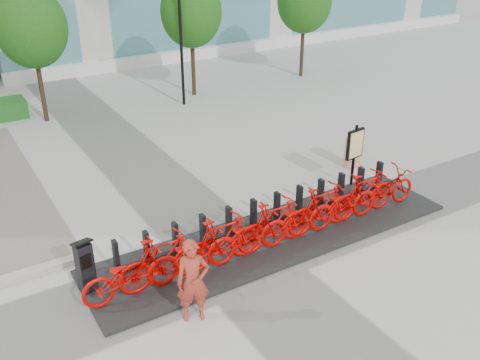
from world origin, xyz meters
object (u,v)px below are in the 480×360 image
worker_red (193,281)px  construction_barrel (353,152)px  bike_0 (131,274)px  kiosk (85,266)px  map_sign (355,147)px

worker_red → construction_barrel: size_ratio=1.80×
bike_0 → kiosk: kiosk is taller
bike_0 → construction_barrel: (8.43, 2.58, -0.14)m
kiosk → map_sign: map_sign is taller
kiosk → worker_red: bearing=-59.8°
kiosk → map_sign: (8.20, 0.85, 0.59)m
bike_0 → kiosk: bearing=48.3°
bike_0 → construction_barrel: 8.82m
worker_red → construction_barrel: 8.50m
map_sign → bike_0: bearing=-176.0°
map_sign → construction_barrel: bearing=40.3°
construction_barrel → map_sign: size_ratio=0.51×
worker_red → map_sign: (6.62, 2.73, 0.39)m
kiosk → construction_barrel: size_ratio=1.29×
kiosk → bike_0: bearing=-51.5°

